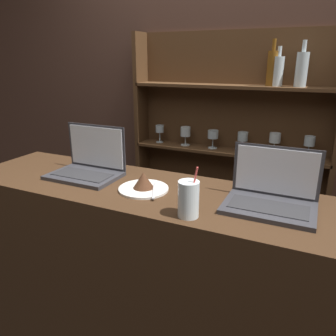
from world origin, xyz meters
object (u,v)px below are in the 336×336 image
(cake_plate, at_px, (144,184))
(water_glass, at_px, (189,199))
(laptop_far, at_px, (271,195))
(laptop_near, at_px, (89,165))

(cake_plate, relative_size, water_glass, 1.14)
(cake_plate, distance_m, water_glass, 0.31)
(laptop_far, bearing_deg, water_glass, -140.68)
(laptop_near, height_order, water_glass, laptop_near)
(laptop_far, distance_m, cake_plate, 0.53)
(cake_plate, bearing_deg, water_glass, -29.55)
(laptop_near, xyz_separation_m, laptop_far, (0.87, 0.00, -0.01))
(water_glass, bearing_deg, laptop_far, 39.32)
(laptop_near, distance_m, laptop_far, 0.87)
(laptop_near, distance_m, water_glass, 0.64)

